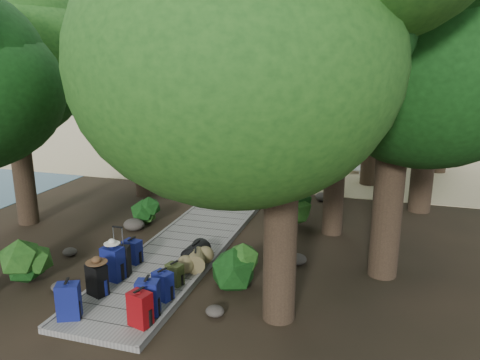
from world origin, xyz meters
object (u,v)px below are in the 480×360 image
(backpack_left_b, at_px, (97,278))
(kayak, at_px, (225,152))
(backpack_right_d, at_px, (175,273))
(lone_suitcase_on_sand, at_px, (273,165))
(backpack_left_c, at_px, (113,262))
(backpack_right_a, at_px, (140,307))
(backpack_left_a, at_px, (68,299))
(duffel_right_black, at_px, (196,253))
(duffel_right_khaki, at_px, (196,260))
(suitcase_on_boardwalk, at_px, (120,261))
(backpack_left_d, at_px, (132,250))
(backpack_right_c, at_px, (163,284))
(sun_lounger, at_px, (355,165))
(backpack_right_b, at_px, (148,296))

(backpack_left_b, relative_size, kayak, 0.22)
(backpack_right_d, bearing_deg, lone_suitcase_on_sand, 108.13)
(backpack_left_c, relative_size, backpack_right_a, 1.15)
(backpack_left_a, relative_size, duffel_right_black, 1.07)
(backpack_left_b, height_order, duffel_right_khaki, backpack_left_b)
(backpack_left_a, relative_size, kayak, 0.23)
(lone_suitcase_on_sand, bearing_deg, suitcase_on_boardwalk, -90.05)
(backpack_left_d, xyz_separation_m, suitcase_on_boardwalk, (0.07, -0.66, 0.04))
(duffel_right_khaki, bearing_deg, backpack_right_c, -114.76)
(backpack_right_d, bearing_deg, backpack_left_c, -156.63)
(backpack_right_d, bearing_deg, sun_lounger, 92.30)
(backpack_left_a, height_order, backpack_left_c, backpack_left_c)
(backpack_left_a, distance_m, sun_lounger, 14.23)
(duffel_right_black, distance_m, sun_lounger, 11.03)
(suitcase_on_boardwalk, distance_m, kayak, 13.58)
(backpack_right_b, relative_size, duffel_right_black, 1.06)
(duffel_right_black, relative_size, kayak, 0.22)
(backpack_left_d, height_order, backpack_right_c, backpack_right_c)
(suitcase_on_boardwalk, bearing_deg, backpack_left_d, 84.29)
(duffel_right_khaki, relative_size, kayak, 0.20)
(backpack_left_d, distance_m, kayak, 12.91)
(backpack_left_a, distance_m, backpack_right_b, 1.42)
(backpack_right_a, height_order, backpack_right_d, backpack_right_a)
(duffel_right_black, bearing_deg, backpack_right_b, -84.18)
(backpack_left_b, relative_size, duffel_right_black, 1.01)
(duffel_right_black, bearing_deg, backpack_left_b, -117.43)
(backpack_left_c, bearing_deg, backpack_right_a, -35.61)
(backpack_right_b, bearing_deg, sun_lounger, 64.28)
(backpack_left_b, height_order, sun_lounger, backpack_left_b)
(duffel_right_khaki, height_order, suitcase_on_boardwalk, suitcase_on_boardwalk)
(backpack_right_d, distance_m, kayak, 13.90)
(backpack_left_d, relative_size, backpack_right_a, 0.85)
(backpack_left_b, bearing_deg, backpack_right_c, 29.61)
(backpack_right_c, height_order, kayak, backpack_right_c)
(sun_lounger, bearing_deg, lone_suitcase_on_sand, -167.74)
(duffel_right_khaki, height_order, kayak, duffel_right_khaki)
(backpack_right_b, relative_size, sun_lounger, 0.45)
(backpack_right_c, distance_m, backpack_right_d, 0.62)
(backpack_left_a, bearing_deg, backpack_right_a, -16.83)
(sun_lounger, bearing_deg, suitcase_on_boardwalk, -118.46)
(backpack_left_c, height_order, backpack_right_a, backpack_left_c)
(backpack_right_d, height_order, duffel_right_black, backpack_right_d)
(backpack_left_a, distance_m, backpack_left_d, 2.48)
(suitcase_on_boardwalk, bearing_deg, backpack_right_a, -61.36)
(kayak, bearing_deg, lone_suitcase_on_sand, -20.76)
(backpack_left_d, xyz_separation_m, backpack_right_a, (1.45, -2.31, 0.05))
(duffel_right_khaki, bearing_deg, backpack_left_d, 163.68)
(backpack_right_d, bearing_deg, backpack_right_b, -72.41)
(backpack_right_c, xyz_separation_m, duffel_right_khaki, (0.10, 1.46, -0.10))
(backpack_left_d, xyz_separation_m, kayak, (-2.04, 12.75, -0.24))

